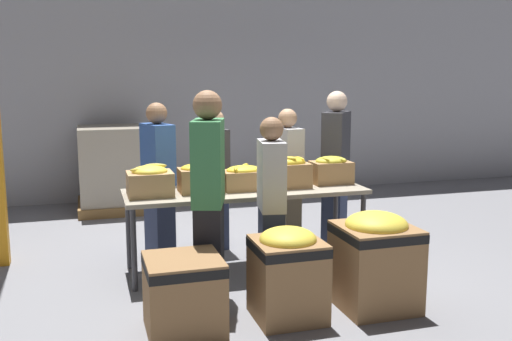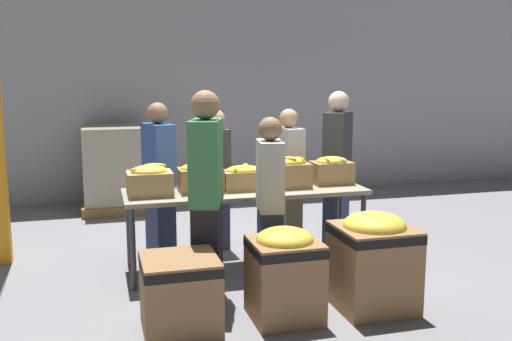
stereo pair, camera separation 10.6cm
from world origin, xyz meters
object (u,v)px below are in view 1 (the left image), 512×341
at_px(banana_box_3, 290,172).
at_px(volunteer_0, 159,182).
at_px(sorting_table, 246,195).
at_px(pallet_stack_0, 114,169).
at_px(donation_bin_2, 375,257).
at_px(volunteer_2, 287,179).
at_px(volunteer_4, 215,180).
at_px(banana_box_2, 244,177).
at_px(donation_bin_1, 288,270).
at_px(banana_box_1, 201,177).
at_px(volunteer_1, 271,205).
at_px(volunteer_3, 209,199).
at_px(volunteer_5, 335,168).
at_px(banana_box_4, 331,169).
at_px(banana_box_0, 150,180).
at_px(donation_bin_0, 184,292).

distance_m(banana_box_3, volunteer_0, 1.36).
bearing_deg(sorting_table, pallet_stack_0, 110.63).
distance_m(volunteer_0, donation_bin_2, 2.39).
bearing_deg(banana_box_3, volunteer_2, 72.62).
bearing_deg(volunteer_2, volunteer_4, -112.58).
bearing_deg(banana_box_2, volunteer_2, 41.24).
bearing_deg(donation_bin_1, banana_box_1, 108.98).
bearing_deg(volunteer_1, volunteer_3, 111.74).
bearing_deg(volunteer_3, banana_box_2, -17.08).
height_order(volunteer_0, volunteer_5, volunteer_5).
height_order(banana_box_1, banana_box_4, banana_box_1).
xyz_separation_m(banana_box_1, volunteer_2, (1.06, 0.55, -0.17)).
height_order(banana_box_0, banana_box_4, banana_box_0).
xyz_separation_m(volunteer_5, pallet_stack_0, (-2.31, 2.31, -0.27)).
bearing_deg(donation_bin_0, pallet_stack_0, 93.80).
relative_size(banana_box_0, donation_bin_0, 0.72).
bearing_deg(banana_box_2, pallet_stack_0, 110.21).
relative_size(sorting_table, volunteer_4, 1.53).
height_order(banana_box_1, pallet_stack_0, pallet_stack_0).
height_order(banana_box_0, donation_bin_2, banana_box_0).
relative_size(banana_box_1, donation_bin_0, 0.72).
distance_m(volunteer_1, volunteer_2, 1.29).
height_order(banana_box_0, donation_bin_1, banana_box_0).
bearing_deg(volunteer_0, volunteer_1, 19.40).
relative_size(volunteer_1, donation_bin_1, 2.10).
bearing_deg(banana_box_1, banana_box_2, -2.11).
bearing_deg(donation_bin_2, volunteer_2, 93.66).
height_order(volunteer_2, volunteer_5, volunteer_5).
bearing_deg(banana_box_3, banana_box_4, 9.77).
relative_size(volunteer_4, pallet_stack_0, 1.29).
xyz_separation_m(volunteer_1, volunteer_3, (-0.58, -0.12, 0.12)).
bearing_deg(volunteer_2, donation_bin_1, -26.51).
distance_m(volunteer_4, donation_bin_0, 2.17).
xyz_separation_m(donation_bin_2, pallet_stack_0, (-1.84, 4.14, 0.16)).
bearing_deg(volunteer_4, donation_bin_0, -25.02).
xyz_separation_m(banana_box_0, volunteer_5, (2.13, 0.62, -0.08)).
distance_m(banana_box_1, donation_bin_1, 1.42).
relative_size(volunteer_2, donation_bin_1, 2.09).
bearing_deg(sorting_table, volunteer_5, 25.98).
bearing_deg(donation_bin_1, banana_box_2, 90.53).
bearing_deg(volunteer_0, sorting_table, 37.10).
bearing_deg(volunteer_4, banana_box_4, 49.69).
height_order(sorting_table, banana_box_2, banana_box_2).
bearing_deg(banana_box_2, volunteer_1, -81.94).
height_order(banana_box_1, volunteer_5, volunteer_5).
distance_m(banana_box_3, volunteer_3, 1.19).
height_order(banana_box_2, volunteer_1, volunteer_1).
distance_m(banana_box_0, volunteer_0, 0.64).
xyz_separation_m(volunteer_2, volunteer_5, (0.59, 0.03, 0.09)).
bearing_deg(volunteer_0, banana_box_3, 47.85).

